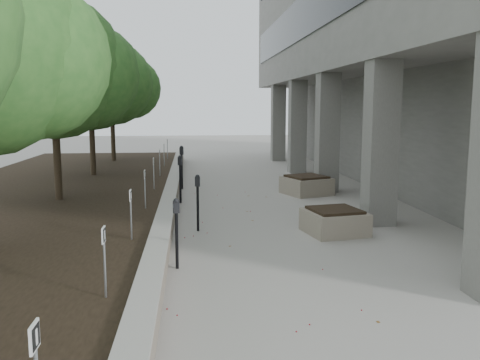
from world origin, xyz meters
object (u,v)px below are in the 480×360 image
crabapple_tree_3 (54,98)px  crabapple_tree_4 (91,100)px  parking_meter_2 (177,234)px  planter_back (306,185)px  parking_meter_3 (198,203)px  parking_meter_4 (180,179)px  crabapple_tree_5 (112,101)px  planter_front (334,221)px  parking_meter_5 (182,167)px

crabapple_tree_3 → crabapple_tree_4: size_ratio=1.00×
parking_meter_2 → planter_back: (4.07, 7.54, -0.33)m
parking_meter_3 → crabapple_tree_4: bearing=124.0°
parking_meter_2 → parking_meter_4: bearing=79.0°
crabapple_tree_5 → planter_back: (7.39, -7.57, -2.81)m
planter_front → crabapple_tree_4: bearing=131.1°
crabapple_tree_3 → planter_back: 8.27m
crabapple_tree_4 → parking_meter_5: crabapple_tree_4 is taller
parking_meter_2 → parking_meter_5: parking_meter_5 is taller
crabapple_tree_5 → planter_front: 14.84m
planter_back → crabapple_tree_3: bearing=-161.8°
parking_meter_3 → parking_meter_5: parking_meter_5 is taller
crabapple_tree_3 → parking_meter_5: 5.60m
crabapple_tree_5 → planter_back: 10.95m
parking_meter_5 → planter_front: bearing=-50.4°
crabapple_tree_3 → parking_meter_3: 5.03m
parking_meter_4 → planter_back: 4.31m
planter_back → crabapple_tree_4: bearing=160.8°
crabapple_tree_5 → parking_meter_4: bearing=-69.6°
parking_meter_2 → parking_meter_5: 9.03m
parking_meter_2 → parking_meter_4: 6.40m
crabapple_tree_3 → parking_meter_3: (3.73, -2.32, -2.45)m
crabapple_tree_3 → parking_meter_2: 6.58m
crabapple_tree_5 → parking_meter_4: 9.61m
crabapple_tree_3 → crabapple_tree_4: (0.00, 5.00, 0.00)m
parking_meter_3 → planter_front: bearing=-2.5°
crabapple_tree_3 → parking_meter_2: crabapple_tree_3 is taller
crabapple_tree_4 → crabapple_tree_5: same height
crabapple_tree_4 → parking_meter_3: size_ratio=4.06×
crabapple_tree_5 → parking_meter_5: bearing=-61.9°
crabapple_tree_4 → planter_front: bearing=-48.9°
crabapple_tree_5 → parking_meter_5: size_ratio=3.54×
parking_meter_5 → crabapple_tree_4: bearing=173.0°
parking_meter_2 → planter_back: 8.58m
parking_meter_2 → planter_front: bearing=21.0°
crabapple_tree_4 → crabapple_tree_3: bearing=-90.0°
parking_meter_2 → crabapple_tree_5: bearing=90.8°
crabapple_tree_5 → planter_back: bearing=-45.7°
crabapple_tree_5 → parking_meter_2: (3.32, -15.12, -2.47)m
parking_meter_5 → planter_back: parking_meter_5 is taller
crabapple_tree_4 → crabapple_tree_5: (0.00, 5.00, 0.00)m
crabapple_tree_4 → parking_meter_3: (3.73, -7.32, -2.45)m
crabapple_tree_3 → crabapple_tree_4: bearing=90.0°
parking_meter_5 → crabapple_tree_3: bearing=-118.2°
crabapple_tree_5 → planter_front: crabapple_tree_5 is taller
planter_back → parking_meter_5: bearing=160.3°
parking_meter_4 → parking_meter_5: (0.00, 2.63, 0.04)m
parking_meter_3 → planter_front: size_ratio=1.07×
parking_meter_3 → planter_back: size_ratio=1.00×
parking_meter_2 → planter_front: size_ratio=1.04×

